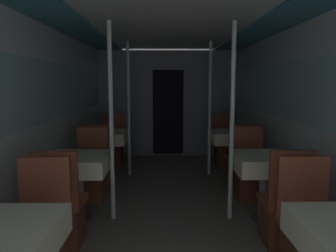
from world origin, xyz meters
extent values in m
cube|color=silver|center=(-1.47, 2.81, 1.10)|extent=(0.05, 8.42, 2.20)
cube|color=#9EC6D1|center=(-1.46, 2.81, 1.44)|extent=(0.03, 7.74, 0.71)
cube|color=silver|center=(1.47, 2.81, 1.10)|extent=(0.05, 8.42, 2.20)
cube|color=#9EC6D1|center=(1.46, 2.81, 1.44)|extent=(0.03, 7.74, 0.71)
cube|color=silver|center=(0.00, 2.81, 2.25)|extent=(2.94, 8.42, 0.04)
cube|color=teal|center=(-1.21, 2.81, 2.22)|extent=(0.53, 8.08, 0.03)
cube|color=teal|center=(1.21, 2.81, 2.22)|extent=(0.53, 8.08, 0.03)
cube|color=slate|center=(0.00, 5.91, 1.10)|extent=(2.88, 0.08, 2.20)
cube|color=black|center=(0.00, 5.86, 0.92)|extent=(0.64, 0.01, 1.76)
cube|color=brown|center=(-1.05, 1.43, 0.42)|extent=(0.41, 0.41, 0.05)
cube|color=brown|center=(-1.05, 1.61, 0.70)|extent=(0.41, 0.04, 0.50)
cylinder|color=#4C4C51|center=(-1.05, 2.62, 0.01)|extent=(0.29, 0.29, 0.01)
cylinder|color=#B7B7BC|center=(-1.05, 2.62, 0.37)|extent=(0.11, 0.11, 0.70)
cube|color=#B2B2B7|center=(-1.05, 2.62, 0.73)|extent=(0.64, 0.64, 0.02)
cube|color=beige|center=(-1.05, 2.62, 0.64)|extent=(0.68, 0.68, 0.19)
cube|color=brown|center=(-1.05, 2.02, 0.20)|extent=(0.35, 0.35, 0.40)
cube|color=brown|center=(-1.05, 2.02, 0.42)|extent=(0.41, 0.41, 0.05)
cube|color=brown|center=(-1.05, 1.83, 0.70)|extent=(0.41, 0.04, 0.50)
cube|color=brown|center=(-1.05, 3.22, 0.20)|extent=(0.35, 0.35, 0.40)
cube|color=brown|center=(-1.05, 3.22, 0.42)|extent=(0.41, 0.41, 0.05)
cube|color=brown|center=(-1.05, 3.41, 0.70)|extent=(0.41, 0.04, 0.50)
cylinder|color=silver|center=(-0.67, 2.62, 1.10)|extent=(0.05, 0.05, 2.20)
cylinder|color=#4C4C51|center=(-1.05, 4.41, 0.01)|extent=(0.29, 0.29, 0.01)
cylinder|color=#B7B7BC|center=(-1.05, 4.41, 0.37)|extent=(0.11, 0.11, 0.70)
cube|color=#B2B2B7|center=(-1.05, 4.41, 0.73)|extent=(0.64, 0.64, 0.02)
cube|color=beige|center=(-1.05, 4.41, 0.64)|extent=(0.68, 0.68, 0.19)
cube|color=brown|center=(-1.05, 3.81, 0.20)|extent=(0.35, 0.35, 0.40)
cube|color=brown|center=(-1.05, 3.81, 0.42)|extent=(0.41, 0.41, 0.05)
cube|color=brown|center=(-1.05, 3.62, 0.70)|extent=(0.41, 0.04, 0.50)
cube|color=brown|center=(-1.05, 5.01, 0.20)|extent=(0.35, 0.35, 0.40)
cube|color=brown|center=(-1.05, 5.01, 0.42)|extent=(0.41, 0.41, 0.05)
cube|color=brown|center=(-1.05, 5.20, 0.70)|extent=(0.41, 0.04, 0.50)
cylinder|color=silver|center=(-0.67, 4.41, 1.10)|extent=(0.05, 0.05, 2.20)
cube|color=brown|center=(1.05, 1.43, 0.42)|extent=(0.41, 0.41, 0.05)
cube|color=brown|center=(1.05, 1.61, 0.70)|extent=(0.41, 0.04, 0.50)
cylinder|color=#4C4C51|center=(1.05, 2.62, 0.01)|extent=(0.29, 0.29, 0.01)
cylinder|color=#B7B7BC|center=(1.05, 2.62, 0.37)|extent=(0.11, 0.11, 0.70)
cube|color=#B2B2B7|center=(1.05, 2.62, 0.73)|extent=(0.64, 0.64, 0.02)
cube|color=beige|center=(1.05, 2.62, 0.64)|extent=(0.68, 0.68, 0.19)
cube|color=brown|center=(1.05, 2.02, 0.20)|extent=(0.35, 0.35, 0.40)
cube|color=brown|center=(1.05, 2.02, 0.42)|extent=(0.41, 0.41, 0.05)
cube|color=brown|center=(1.05, 1.83, 0.70)|extent=(0.41, 0.04, 0.50)
cube|color=brown|center=(1.05, 3.22, 0.20)|extent=(0.35, 0.35, 0.40)
cube|color=brown|center=(1.05, 3.22, 0.42)|extent=(0.41, 0.41, 0.05)
cube|color=brown|center=(1.05, 3.41, 0.70)|extent=(0.41, 0.04, 0.50)
cylinder|color=silver|center=(0.67, 2.62, 1.10)|extent=(0.05, 0.05, 2.20)
cylinder|color=#4C4C51|center=(1.05, 4.41, 0.01)|extent=(0.29, 0.29, 0.01)
cylinder|color=#B7B7BC|center=(1.05, 4.41, 0.37)|extent=(0.11, 0.11, 0.70)
cube|color=#B2B2B7|center=(1.05, 4.41, 0.73)|extent=(0.64, 0.64, 0.02)
cube|color=beige|center=(1.05, 4.41, 0.64)|extent=(0.68, 0.68, 0.19)
cube|color=brown|center=(1.05, 3.81, 0.20)|extent=(0.35, 0.35, 0.40)
cube|color=brown|center=(1.05, 3.81, 0.42)|extent=(0.41, 0.41, 0.05)
cube|color=brown|center=(1.05, 3.62, 0.70)|extent=(0.41, 0.04, 0.50)
cube|color=brown|center=(1.05, 5.01, 0.20)|extent=(0.35, 0.35, 0.40)
cube|color=brown|center=(1.05, 5.01, 0.42)|extent=(0.41, 0.41, 0.05)
cube|color=brown|center=(1.05, 5.20, 0.70)|extent=(0.41, 0.04, 0.50)
cylinder|color=silver|center=(0.67, 4.41, 1.10)|extent=(0.05, 0.05, 2.20)
camera|label=1|loc=(-0.08, -0.96, 1.55)|focal=35.00mm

